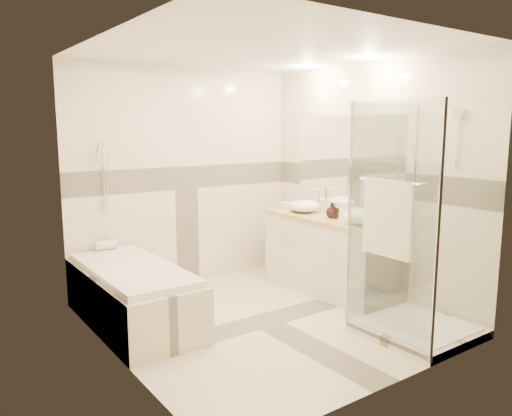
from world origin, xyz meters
TOP-DOWN VIEW (x-y plane):
  - room at (0.06, 0.01)m, footprint 2.82×3.02m
  - bathtub at (-1.02, 0.65)m, footprint 0.75×1.70m
  - vanity at (1.12, 0.30)m, footprint 0.58×1.62m
  - shower_enclosure at (0.83, -0.97)m, footprint 0.96×0.93m
  - vessel_sink_near at (1.10, 0.69)m, footprint 0.36×0.36m
  - vessel_sink_far at (1.10, -0.21)m, footprint 0.41×0.41m
  - faucet_near at (1.32, 0.69)m, footprint 0.11×0.03m
  - faucet_far at (1.32, -0.21)m, footprint 0.10×0.03m
  - amenity_bottle_a at (1.10, 0.20)m, footprint 0.09×0.09m
  - amenity_bottle_b at (1.10, 0.24)m, footprint 0.16×0.16m
  - folded_towels at (1.10, 0.96)m, footprint 0.15×0.24m
  - rolled_towel at (-1.01, 1.40)m, footprint 0.22×0.10m

SIDE VIEW (x-z plane):
  - bathtub at x=-1.02m, z-range 0.03..0.59m
  - vanity at x=1.12m, z-range 0.00..0.85m
  - shower_enclosure at x=0.83m, z-range -0.51..1.53m
  - rolled_towel at x=-1.01m, z-range 0.56..0.66m
  - folded_towels at x=1.10m, z-range 0.85..0.93m
  - vessel_sink_near at x=1.10m, z-range 0.85..1.00m
  - vessel_sink_far at x=1.10m, z-range 0.85..1.01m
  - amenity_bottle_a at x=1.10m, z-range 0.85..1.02m
  - amenity_bottle_b at x=1.10m, z-range 0.85..1.02m
  - faucet_far at x=1.32m, z-range 0.87..1.12m
  - faucet_near at x=1.32m, z-range 0.87..1.14m
  - room at x=0.06m, z-range 0.00..2.52m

